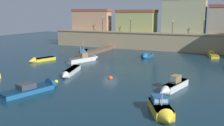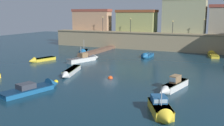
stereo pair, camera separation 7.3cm
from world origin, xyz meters
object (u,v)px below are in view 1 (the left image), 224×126
object	(u,v)px
moored_boat_3	(40,60)
mooring_buoy_0	(110,78)
quay_lamp_3	(204,24)
moored_boat_5	(70,72)
mooring_buoy_1	(56,82)
quay_lamp_0	(103,22)
moored_boat_4	(173,86)
moored_boat_9	(85,59)
moored_boat_0	(212,54)
moored_boat_8	(83,52)
quay_lamp_1	(130,23)
moored_boat_6	(146,56)
moored_boat_1	(36,88)
moored_boat_10	(162,110)
quay_lamp_2	(173,25)

from	to	relation	value
moored_boat_3	mooring_buoy_0	size ratio (longest dim) A/B	8.15
quay_lamp_3	moored_boat_5	bearing A→B (deg)	-117.51
moored_boat_5	mooring_buoy_1	distance (m)	4.57
quay_lamp_0	mooring_buoy_1	size ratio (longest dim) A/B	6.48
moored_boat_4	mooring_buoy_1	xyz separation A→B (m)	(-14.92, -2.63, -0.56)
moored_boat_4	moored_boat_9	world-z (taller)	moored_boat_9
moored_boat_0	moored_boat_8	world-z (taller)	moored_boat_8
moored_boat_0	moored_boat_4	size ratio (longest dim) A/B	1.02
quay_lamp_1	moored_boat_0	bearing A→B (deg)	-11.14
quay_lamp_1	moored_boat_9	world-z (taller)	quay_lamp_1
moored_boat_6	moored_boat_8	size ratio (longest dim) A/B	0.82
quay_lamp_3	moored_boat_9	bearing A→B (deg)	-133.30
quay_lamp_1	moored_boat_1	distance (m)	40.04
moored_boat_3	moored_boat_0	bearing A→B (deg)	141.79
quay_lamp_1	moored_boat_6	world-z (taller)	quay_lamp_1
mooring_buoy_0	mooring_buoy_1	xyz separation A→B (m)	(-5.78, -4.75, 0.00)
moored_boat_10	mooring_buoy_1	xyz separation A→B (m)	(-15.54, 5.54, -0.53)
quay_lamp_2	moored_boat_0	xyz separation A→B (m)	(9.47, -3.97, -5.99)
quay_lamp_2	moored_boat_9	xyz separation A→B (m)	(-12.24, -20.50, -5.79)
moored_boat_5	moored_boat_9	size ratio (longest dim) A/B	0.98
moored_boat_1	quay_lamp_0	bearing A→B (deg)	31.80
moored_boat_9	moored_boat_8	bearing A→B (deg)	51.72
moored_boat_1	moored_boat_8	xyz separation A→B (m)	(-10.13, 27.98, -0.11)
moored_boat_10	mooring_buoy_1	distance (m)	16.51
moored_boat_10	moored_boat_1	bearing A→B (deg)	-121.22
moored_boat_0	moored_boat_3	size ratio (longest dim) A/B	1.17
moored_boat_4	moored_boat_5	size ratio (longest dim) A/B	0.91
quay_lamp_2	moored_boat_1	bearing A→B (deg)	-101.25
quay_lamp_2	moored_boat_6	size ratio (longest dim) A/B	0.64
moored_boat_8	moored_boat_9	size ratio (longest dim) A/B	0.77
quay_lamp_0	quay_lamp_1	xyz separation A→B (m)	(7.91, -0.00, -0.19)
moored_boat_10	moored_boat_3	bearing A→B (deg)	-147.75
quay_lamp_2	mooring_buoy_0	bearing A→B (deg)	-94.50
quay_lamp_1	moored_boat_4	size ratio (longest dim) A/B	0.53
quay_lamp_2	mooring_buoy_0	xyz separation A→B (m)	(-2.40, -30.44, -6.32)
moored_boat_0	moored_boat_10	xyz separation A→B (m)	(-2.11, -36.75, 0.20)
moored_boat_8	moored_boat_10	bearing A→B (deg)	17.57
moored_boat_9	quay_lamp_3	bearing A→B (deg)	-24.05
moored_boat_0	moored_boat_5	world-z (taller)	moored_boat_0
mooring_buoy_1	moored_boat_10	bearing A→B (deg)	-19.61
quay_lamp_3	moored_boat_8	xyz separation A→B (m)	(-25.06, -11.48, -6.32)
quay_lamp_2	moored_boat_4	distance (m)	33.74
quay_lamp_2	moored_boat_6	world-z (taller)	quay_lamp_2
quay_lamp_3	mooring_buoy_1	size ratio (longest dim) A/B	5.91
quay_lamp_3	moored_boat_3	distance (m)	36.80
quay_lamp_3	moored_boat_10	distance (m)	41.18
moored_boat_4	mooring_buoy_0	xyz separation A→B (m)	(-9.14, 2.11, -0.56)
quay_lamp_3	moored_boat_1	size ratio (longest dim) A/B	0.46
quay_lamp_3	mooring_buoy_1	distance (m)	38.92
quay_lamp_1	moored_boat_1	size ratio (longest dim) A/B	0.46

